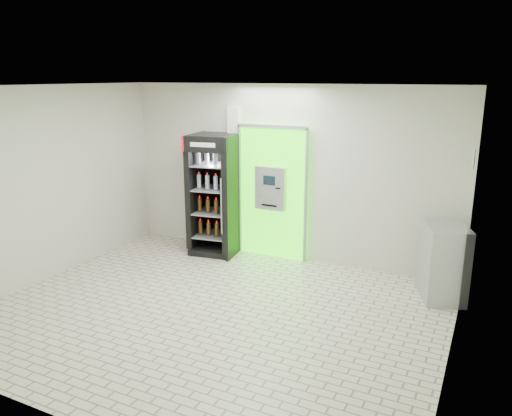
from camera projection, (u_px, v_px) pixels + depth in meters
The scene contains 7 objects.
ground at pixel (213, 313), 6.80m from camera, with size 6.00×6.00×0.00m, color beige.
room_shell at pixel (210, 180), 6.33m from camera, with size 6.00×6.00×6.00m.
atm_assembly at pixel (273, 192), 8.68m from camera, with size 1.30×0.24×2.33m.
pillar at pixel (234, 180), 9.01m from camera, with size 0.22×0.11×2.60m.
beverage_cooler at pixel (216, 197), 8.90m from camera, with size 0.90×0.84×2.15m.
steel_cabinet at pixel (443, 261), 7.15m from camera, with size 0.81×0.96×1.10m.
exit_sign at pixel (474, 159), 6.20m from camera, with size 0.02×0.22×0.26m.
Camera 1 is at (3.26, -5.31, 3.13)m, focal length 35.00 mm.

